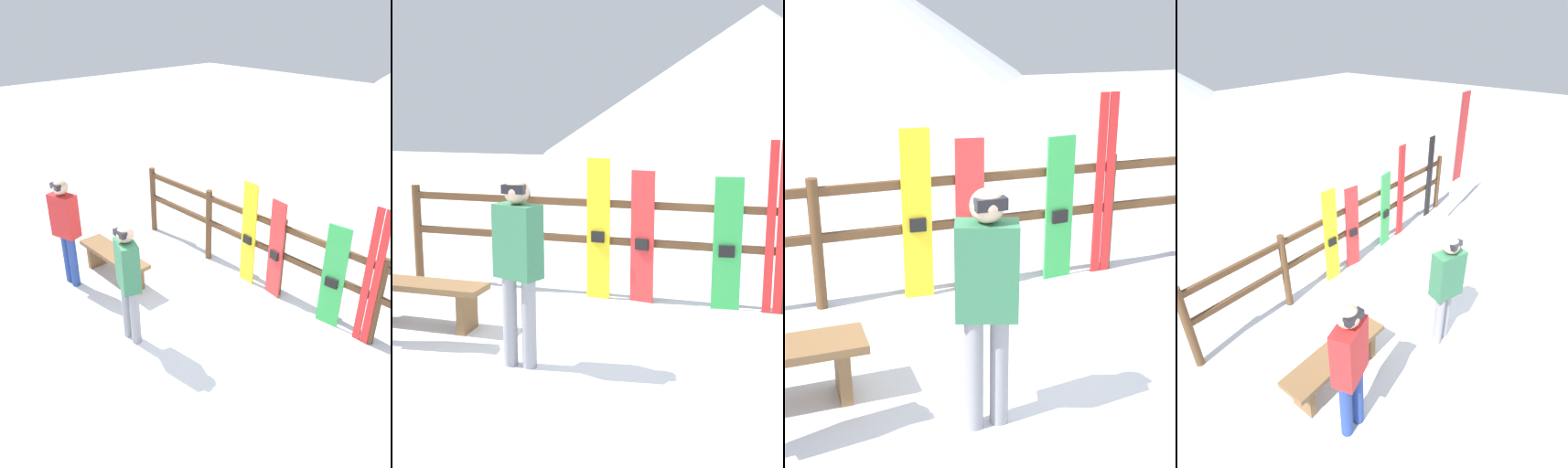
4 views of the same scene
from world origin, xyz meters
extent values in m
plane|color=white|center=(0.00, 0.00, 0.00)|extent=(40.00, 40.00, 0.00)
cylinder|color=brown|center=(-1.40, 1.74, 0.58)|extent=(0.10, 0.10, 1.16)
cylinder|color=brown|center=(0.00, 1.74, 0.58)|extent=(0.10, 0.10, 1.16)
cylinder|color=brown|center=(1.40, 1.74, 0.58)|extent=(0.10, 0.10, 1.16)
cube|color=brown|center=(0.00, 1.74, 0.64)|extent=(5.60, 0.05, 0.08)
cube|color=brown|center=(0.00, 1.74, 1.05)|extent=(5.60, 0.05, 0.08)
cube|color=brown|center=(-1.42, 0.30, 0.19)|extent=(0.08, 0.29, 0.38)
cylinder|color=gray|center=(-0.70, -0.32, 0.37)|extent=(0.12, 0.12, 0.75)
cylinder|color=gray|center=(-0.53, -0.32, 0.37)|extent=(0.12, 0.12, 0.75)
cube|color=#33724C|center=(-0.62, -0.32, 1.04)|extent=(0.42, 0.31, 0.59)
sphere|color=#D8B293|center=(-0.62, -0.32, 1.44)|extent=(0.20, 0.20, 0.20)
cube|color=black|center=(-0.62, -0.38, 1.47)|extent=(0.18, 0.07, 0.07)
cube|color=yellow|center=(-0.54, 1.68, 0.77)|extent=(0.26, 0.04, 1.54)
cube|color=black|center=(-0.54, 1.66, 0.69)|extent=(0.14, 0.04, 0.12)
cube|color=red|center=(-0.05, 1.68, 0.71)|extent=(0.26, 0.06, 1.42)
cube|color=black|center=(-0.05, 1.66, 0.64)|extent=(0.15, 0.05, 0.12)
cube|color=green|center=(0.84, 1.68, 0.69)|extent=(0.29, 0.06, 1.39)
cube|color=black|center=(0.84, 1.66, 0.62)|extent=(0.16, 0.05, 0.12)
cube|color=red|center=(1.25, 1.69, 0.88)|extent=(0.09, 0.02, 1.76)
cube|color=red|center=(1.36, 1.69, 0.88)|extent=(0.09, 0.02, 1.76)
camera|label=1|loc=(3.15, -2.76, 3.71)|focal=35.00mm
camera|label=2|loc=(1.39, -4.95, 2.12)|focal=50.00mm
camera|label=3|loc=(-1.81, -3.60, 2.49)|focal=50.00mm
camera|label=4|loc=(-3.86, -1.79, 3.60)|focal=28.00mm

